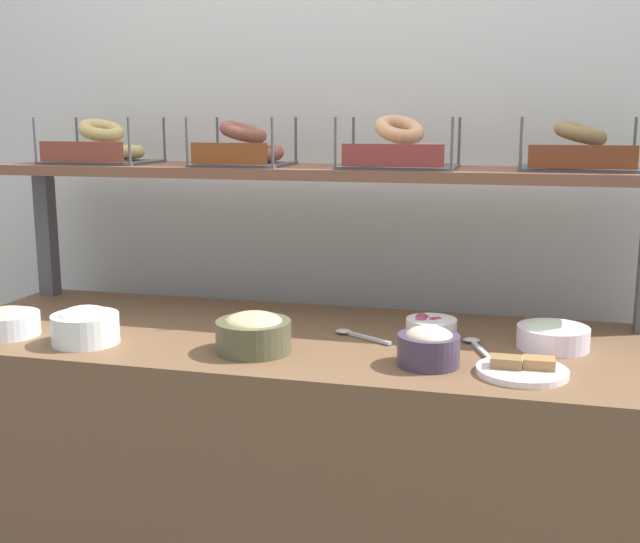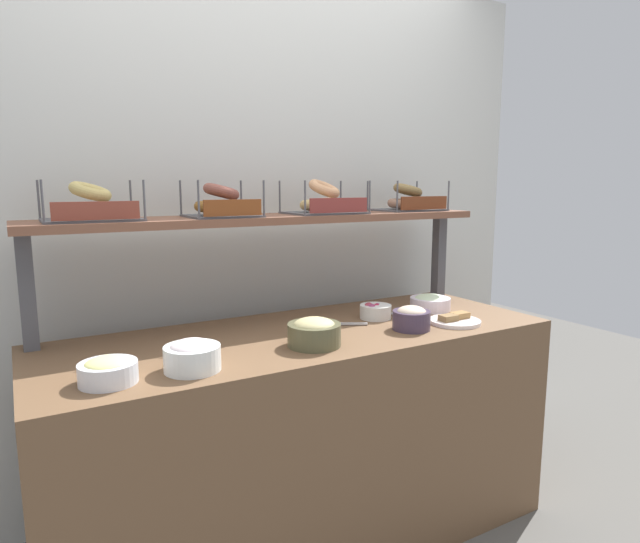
% 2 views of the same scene
% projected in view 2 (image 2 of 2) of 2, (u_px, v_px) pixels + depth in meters
% --- Properties ---
extents(ground_plane, '(8.00, 8.00, 0.00)m').
position_uv_depth(ground_plane, '(306.00, 535.00, 2.19)').
color(ground_plane, '#595651').
extents(back_wall, '(3.13, 0.06, 2.40)m').
position_uv_depth(back_wall, '(247.00, 230.00, 2.47)').
color(back_wall, silver).
rests_on(back_wall, ground_plane).
extents(deli_counter, '(1.93, 0.70, 0.85)m').
position_uv_depth(deli_counter, '(305.00, 437.00, 2.12)').
color(deli_counter, brown).
rests_on(deli_counter, ground_plane).
extents(shelf_riser_left, '(0.05, 0.05, 0.40)m').
position_uv_depth(shelf_riser_left, '(27.00, 292.00, 1.80)').
color(shelf_riser_left, '#4C4C51').
rests_on(shelf_riser_left, deli_counter).
extents(shelf_riser_right, '(0.05, 0.05, 0.40)m').
position_uv_depth(shelf_riser_right, '(439.00, 256.00, 2.70)').
color(shelf_riser_right, '#4C4C51').
rests_on(shelf_riser_right, deli_counter).
extents(upper_shelf, '(1.89, 0.32, 0.03)m').
position_uv_depth(upper_shelf, '(273.00, 219.00, 2.22)').
color(upper_shelf, brown).
rests_on(upper_shelf, shelf_riser_left).
extents(bowl_tuna_salad, '(0.15, 0.15, 0.09)m').
position_uv_depth(bowl_tuna_salad, '(411.00, 318.00, 2.09)').
color(bowl_tuna_salad, '#41344B').
rests_on(bowl_tuna_salad, deli_counter).
extents(bowl_beet_salad, '(0.13, 0.13, 0.07)m').
position_uv_depth(bowl_beet_salad, '(375.00, 311.00, 2.26)').
color(bowl_beet_salad, white).
rests_on(bowl_beet_salad, deli_counter).
extents(bowl_cream_cheese, '(0.17, 0.17, 0.10)m').
position_uv_depth(bowl_cream_cheese, '(192.00, 355.00, 1.63)').
color(bowl_cream_cheese, white).
rests_on(bowl_cream_cheese, deli_counter).
extents(bowl_egg_salad, '(0.16, 0.16, 0.08)m').
position_uv_depth(bowl_egg_salad, '(108.00, 370.00, 1.52)').
color(bowl_egg_salad, white).
rests_on(bowl_egg_salad, deli_counter).
extents(bowl_hummus, '(0.19, 0.19, 0.10)m').
position_uv_depth(bowl_hummus, '(314.00, 332.00, 1.87)').
color(bowl_hummus, brown).
rests_on(bowl_hummus, deli_counter).
extents(bowl_scallion_spread, '(0.18, 0.18, 0.07)m').
position_uv_depth(bowl_scallion_spread, '(430.00, 302.00, 2.41)').
color(bowl_scallion_spread, white).
rests_on(bowl_scallion_spread, deli_counter).
extents(serving_plate_white, '(0.20, 0.20, 0.04)m').
position_uv_depth(serving_plate_white, '(455.00, 320.00, 2.18)').
color(serving_plate_white, white).
rests_on(serving_plate_white, deli_counter).
extents(serving_spoon_near_plate, '(0.16, 0.10, 0.01)m').
position_uv_depth(serving_spoon_near_plate, '(338.00, 324.00, 2.15)').
color(serving_spoon_near_plate, '#B7B7BC').
rests_on(serving_spoon_near_plate, deli_counter).
extents(serving_spoon_by_edge, '(0.08, 0.17, 0.01)m').
position_uv_depth(serving_spoon_by_edge, '(403.00, 315.00, 2.29)').
color(serving_spoon_by_edge, '#B7B7BC').
rests_on(serving_spoon_by_edge, deli_counter).
extents(bagel_basket_plain, '(0.32, 0.26, 0.14)m').
position_uv_depth(bagel_basket_plain, '(91.00, 208.00, 1.86)').
color(bagel_basket_plain, '#4C4C51').
rests_on(bagel_basket_plain, upper_shelf).
extents(bagel_basket_cinnamon_raisin, '(0.27, 0.24, 0.14)m').
position_uv_depth(bagel_basket_cinnamon_raisin, '(222.00, 205.00, 2.08)').
color(bagel_basket_cinnamon_raisin, '#4C4C51').
rests_on(bagel_basket_cinnamon_raisin, upper_shelf).
extents(bagel_basket_sesame, '(0.32, 0.27, 0.15)m').
position_uv_depth(bagel_basket_sesame, '(324.00, 202.00, 2.31)').
color(bagel_basket_sesame, '#4C4C51').
rests_on(bagel_basket_sesame, upper_shelf).
extents(bagel_basket_poppy, '(0.31, 0.26, 0.14)m').
position_uv_depth(bagel_basket_poppy, '(408.00, 201.00, 2.57)').
color(bagel_basket_poppy, '#4C4C51').
rests_on(bagel_basket_poppy, upper_shelf).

